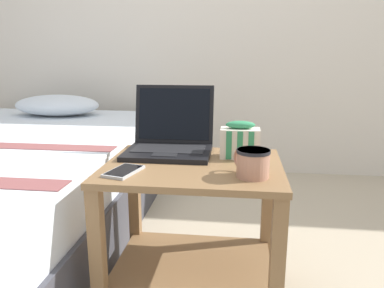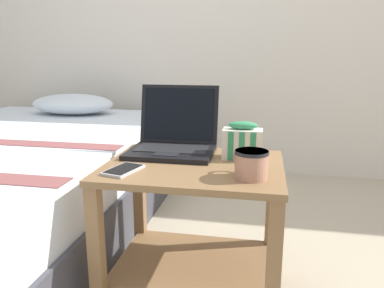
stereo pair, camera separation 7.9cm
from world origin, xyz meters
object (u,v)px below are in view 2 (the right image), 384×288
Objects in this scene: snack_bag at (242,142)px; laptop at (174,139)px; cell_phone at (124,170)px; bed at (5,181)px; mug_front_left at (251,163)px.

laptop is at bearing 169.24° from snack_bag.
cell_phone is at bearing -109.84° from laptop.
bed is at bearing 165.99° from snack_bag.
snack_bag is at bearing 31.74° from cell_phone.
laptop is at bearing 138.79° from mug_front_left.
mug_front_left is 0.22m from snack_bag.
snack_bag is 0.44m from cell_phone.
mug_front_left is (1.29, -0.53, 0.32)m from bed.
bed is 17.12× the size of mug_front_left.
mug_front_left is 0.41m from cell_phone.
bed is 6.60× the size of laptop.
bed reaches higher than cell_phone.
mug_front_left reaches higher than cell_phone.
snack_bag reaches higher than bed.
cell_phone is (-0.10, -0.28, -0.05)m from laptop.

